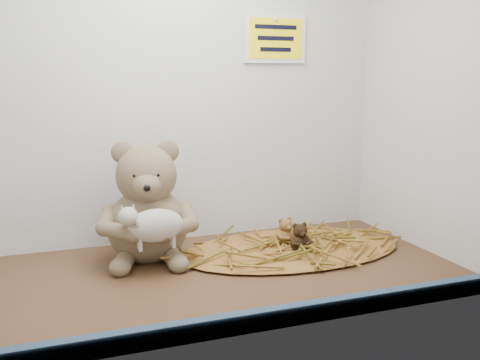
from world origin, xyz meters
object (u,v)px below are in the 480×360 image
object	(u,v)px
main_teddy	(147,201)
toy_lamb	(156,225)
mini_teddy_tan	(285,230)
mini_teddy_brown	(300,236)

from	to	relation	value
main_teddy	toy_lamb	distance (cm)	11.14
main_teddy	mini_teddy_tan	distance (cm)	37.19
main_teddy	toy_lamb	world-z (taller)	main_teddy
toy_lamb	mini_teddy_tan	bearing A→B (deg)	12.17
mini_teddy_tan	mini_teddy_brown	distance (cm)	6.21
main_teddy	toy_lamb	size ratio (longest dim) A/B	1.80
main_teddy	toy_lamb	xyz separation A→B (cm)	(0.00, -10.62, -3.37)
mini_teddy_brown	main_teddy	bearing A→B (deg)	166.54
mini_teddy_tan	mini_teddy_brown	world-z (taller)	same
main_teddy	mini_teddy_brown	size ratio (longest dim) A/B	4.08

